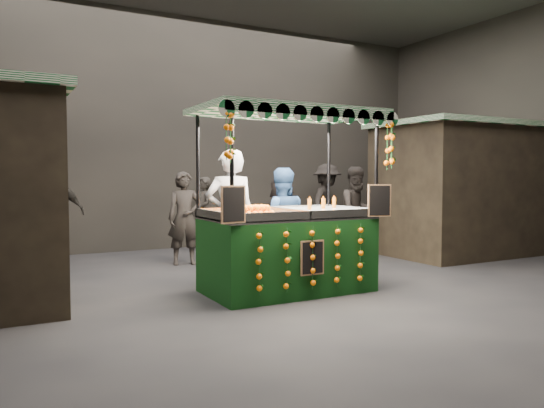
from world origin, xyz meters
TOP-DOWN VIEW (x-y plane):
  - ground at (0.00, 0.00)m, footprint 12.00×12.00m
  - market_hall at (0.00, 0.00)m, footprint 12.10×10.10m
  - neighbour_stall_right at (4.40, 1.50)m, footprint 3.00×2.20m
  - juice_stall at (-0.22, 0.10)m, footprint 2.52×1.48m
  - vendor_grey at (-0.70, 0.99)m, footprint 0.80×0.62m
  - vendor_blue at (0.17, 1.04)m, footprint 0.99×0.89m
  - shopper_0 at (-0.75, 2.86)m, footprint 0.66×0.50m
  - shopper_1 at (2.56, 2.25)m, footprint 0.88×0.70m
  - shopper_2 at (-2.82, 3.87)m, footprint 1.11×0.55m
  - shopper_3 at (3.11, 4.12)m, footprint 1.37×1.25m
  - shopper_5 at (0.82, 2.15)m, footprint 0.96×1.53m
  - shopper_6 at (0.26, 4.60)m, footprint 0.39×0.57m

SIDE VIEW (x-z plane):
  - ground at x=0.00m, z-range 0.00..0.00m
  - juice_stall at x=-0.22m, z-range -0.46..1.97m
  - shopper_6 at x=0.26m, z-range 0.00..1.54m
  - shopper_5 at x=0.82m, z-range 0.00..1.58m
  - shopper_0 at x=-0.75m, z-range 0.00..1.63m
  - vendor_blue at x=0.17m, z-range 0.00..1.68m
  - shopper_1 at x=2.56m, z-range 0.00..1.74m
  - shopper_2 at x=-2.82m, z-range 0.00..1.83m
  - shopper_3 at x=3.11m, z-range 0.00..1.84m
  - vendor_grey at x=-0.70m, z-range 0.00..1.94m
  - neighbour_stall_right at x=4.40m, z-range 0.01..2.61m
  - market_hall at x=0.00m, z-range 0.86..5.91m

